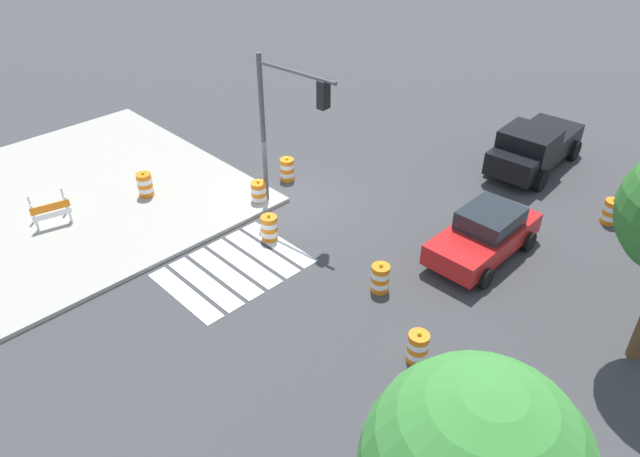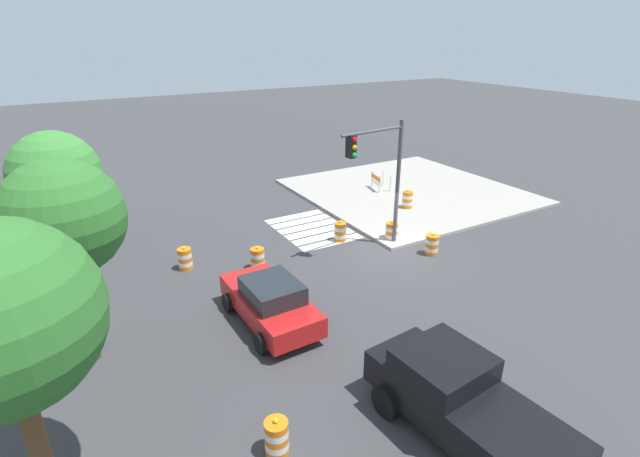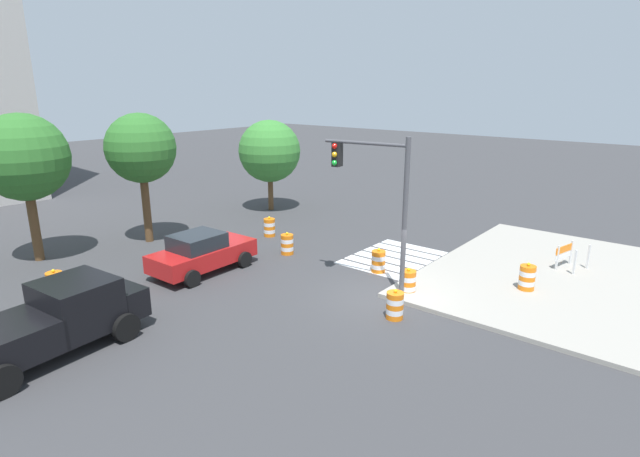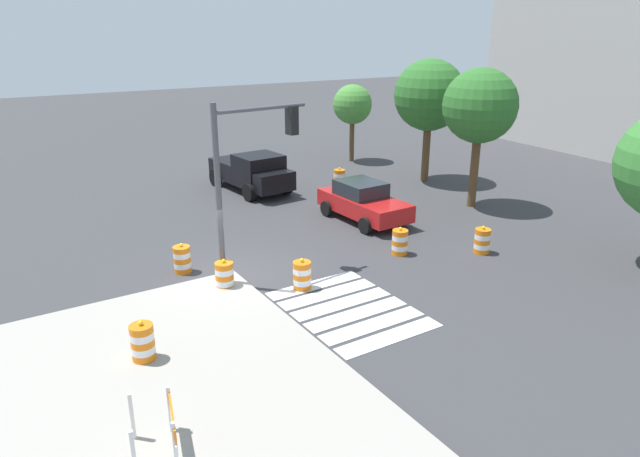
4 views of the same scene
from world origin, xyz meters
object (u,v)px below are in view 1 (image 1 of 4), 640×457
traffic_barrel_far_curb (269,228)px  traffic_light_pole (286,112)px  construction_barricade (50,210)px  pickup_truck (533,148)px  traffic_barrel_median_far (287,169)px  traffic_barrel_crosswalk_end (611,212)px  traffic_barrel_near_corner (259,193)px  traffic_barrel_median_near (380,278)px  traffic_barrel_lane_center (418,347)px  traffic_barrel_on_sidewalk (145,184)px  sports_car (485,234)px

traffic_barrel_far_curb → traffic_light_pole: 3.92m
construction_barricade → pickup_truck: bearing=149.0°
traffic_barrel_median_far → construction_barricade: (8.15, -3.18, 0.27)m
construction_barricade → traffic_barrel_crosswalk_end: bearing=136.4°
pickup_truck → traffic_barrel_near_corner: 11.24m
traffic_barrel_median_near → traffic_barrel_far_curb: 4.45m
pickup_truck → traffic_barrel_crosswalk_end: (1.62, 4.02, -0.52)m
pickup_truck → traffic_barrel_near_corner: (9.69, -5.68, -0.52)m
traffic_barrel_median_far → construction_barricade: bearing=-21.3°
traffic_barrel_far_curb → traffic_barrel_lane_center: 7.02m
traffic_barrel_crosswalk_end → traffic_barrel_median_near: (8.66, -3.26, 0.00)m
traffic_barrel_near_corner → traffic_barrel_median_far: (-1.99, -0.64, 0.00)m
traffic_barrel_near_corner → traffic_barrel_on_sidewalk: bearing=-49.5°
sports_car → traffic_barrel_far_curb: sports_car is taller
traffic_barrel_median_near → traffic_light_pole: traffic_light_pole is taller
sports_car → traffic_barrel_median_far: sports_car is taller
traffic_barrel_median_near → traffic_light_pole: size_ratio=0.19×
traffic_barrel_near_corner → traffic_barrel_median_near: size_ratio=1.00×
pickup_truck → traffic_barrel_far_curb: 11.51m
traffic_barrel_median_near → traffic_barrel_on_sidewalk: 9.97m
sports_car → traffic_barrel_on_sidewalk: (6.00, -10.88, -0.21)m
traffic_barrel_crosswalk_end → traffic_barrel_median_far: 12.00m
traffic_barrel_crosswalk_end → traffic_light_pole: (7.63, -8.48, 3.46)m
pickup_truck → traffic_barrel_median_far: 9.98m
traffic_barrel_median_near → construction_barricade: bearing=-61.5°
pickup_truck → traffic_barrel_median_near: (10.28, 0.76, -0.52)m
traffic_barrel_near_corner → traffic_barrel_median_near: same height
traffic_barrel_lane_center → traffic_barrel_on_sidewalk: 12.31m
pickup_truck → traffic_barrel_lane_center: size_ratio=5.19×
traffic_barrel_near_corner → traffic_barrel_far_curb: size_ratio=1.00×
pickup_truck → traffic_barrel_median_far: bearing=-39.4°
sports_car → construction_barricade: size_ratio=3.14×
traffic_barrel_lane_center → traffic_barrel_median_far: bearing=-112.8°
traffic_barrel_on_sidewalk → construction_barricade: size_ratio=0.74×
pickup_truck → traffic_barrel_near_corner: size_ratio=5.19×
pickup_truck → traffic_barrel_far_curb: (10.91, -3.65, -0.52)m
traffic_barrel_median_near → traffic_barrel_far_curb: size_ratio=1.00×
traffic_barrel_crosswalk_end → traffic_barrel_median_far: (6.08, -10.34, 0.00)m
traffic_barrel_far_curb → sports_car: bearing=128.4°
traffic_barrel_median_far → traffic_barrel_crosswalk_end: bearing=120.4°
traffic_barrel_median_near → traffic_barrel_on_sidewalk: traffic_barrel_on_sidewalk is taller
sports_car → traffic_barrel_median_near: bearing=-17.1°
traffic_barrel_near_corner → traffic_barrel_far_curb: same height
sports_car → traffic_barrel_median_far: (1.21, -8.24, -0.36)m
traffic_barrel_far_curb → traffic_barrel_median_far: bearing=-140.1°
traffic_barrel_median_far → traffic_light_pole: bearing=50.2°
traffic_barrel_crosswalk_end → traffic_barrel_median_near: bearing=-20.7°
traffic_barrel_median_near → traffic_barrel_near_corner: bearing=-95.2°
sports_car → traffic_barrel_crosswalk_end: bearing=156.7°
traffic_barrel_near_corner → traffic_barrel_on_sidewalk: size_ratio=1.00×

